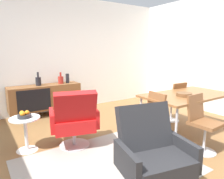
{
  "coord_description": "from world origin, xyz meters",
  "views": [
    {
      "loc": [
        -1.55,
        -2.45,
        1.51
      ],
      "look_at": [
        0.46,
        0.61,
        0.81
      ],
      "focal_mm": 33.0,
      "sensor_mm": 36.0,
      "label": 1
    }
  ],
  "objects_px": {
    "vase_cobalt": "(38,81)",
    "dining_chair_back_right": "(174,100)",
    "sideboard": "(45,97)",
    "armchair_black_shell": "(152,153)",
    "dining_chair_near_window": "(150,117)",
    "wooden_bowl_on_table": "(184,95)",
    "dining_table": "(186,96)",
    "lounge_chair_red": "(74,119)",
    "fruit_bowl": "(24,115)",
    "side_table_round": "(26,130)",
    "vase_sculptural_dark": "(67,78)",
    "vase_ceramic_small": "(61,80)",
    "dining_chair_front_left": "(202,121)"
  },
  "relations": [
    {
      "from": "vase_cobalt",
      "to": "dining_chair_back_right",
      "type": "bearing_deg",
      "value": -40.09
    },
    {
      "from": "sideboard",
      "to": "armchair_black_shell",
      "type": "height_order",
      "value": "armchair_black_shell"
    },
    {
      "from": "vase_cobalt",
      "to": "dining_chair_near_window",
      "type": "xyz_separation_m",
      "value": [
        1.06,
        -2.5,
        -0.35
      ]
    },
    {
      "from": "wooden_bowl_on_table",
      "to": "dining_chair_near_window",
      "type": "bearing_deg",
      "value": 173.22
    },
    {
      "from": "dining_table",
      "to": "lounge_chair_red",
      "type": "xyz_separation_m",
      "value": [
        -1.9,
        0.59,
        -0.23
      ]
    },
    {
      "from": "fruit_bowl",
      "to": "side_table_round",
      "type": "bearing_deg",
      "value": -16.24
    },
    {
      "from": "vase_sculptural_dark",
      "to": "fruit_bowl",
      "type": "xyz_separation_m",
      "value": [
        -1.3,
        -1.58,
        -0.27
      ]
    },
    {
      "from": "vase_ceramic_small",
      "to": "fruit_bowl",
      "type": "distance_m",
      "value": 1.97
    },
    {
      "from": "vase_ceramic_small",
      "to": "dining_table",
      "type": "xyz_separation_m",
      "value": [
        1.43,
        -2.49,
        -0.12
      ]
    },
    {
      "from": "side_table_round",
      "to": "vase_sculptural_dark",
      "type": "bearing_deg",
      "value": 50.59
    },
    {
      "from": "dining_table",
      "to": "fruit_bowl",
      "type": "height_order",
      "value": "dining_table"
    },
    {
      "from": "armchair_black_shell",
      "to": "side_table_round",
      "type": "xyz_separation_m",
      "value": [
        -0.91,
        1.75,
        -0.15
      ]
    },
    {
      "from": "dining_chair_front_left",
      "to": "side_table_round",
      "type": "xyz_separation_m",
      "value": [
        -2.2,
        1.46,
        -0.15
      ]
    },
    {
      "from": "sideboard",
      "to": "lounge_chair_red",
      "type": "distance_m",
      "value": 1.9
    },
    {
      "from": "vase_cobalt",
      "to": "armchair_black_shell",
      "type": "xyz_separation_m",
      "value": [
        0.3,
        -3.34,
        -0.36
      ]
    },
    {
      "from": "side_table_round",
      "to": "fruit_bowl",
      "type": "bearing_deg",
      "value": 163.76
    },
    {
      "from": "sideboard",
      "to": "wooden_bowl_on_table",
      "type": "height_order",
      "value": "wooden_bowl_on_table"
    },
    {
      "from": "sideboard",
      "to": "wooden_bowl_on_table",
      "type": "distance_m",
      "value": 3.06
    },
    {
      "from": "side_table_round",
      "to": "dining_chair_front_left",
      "type": "bearing_deg",
      "value": -33.59
    },
    {
      "from": "dining_table",
      "to": "vase_cobalt",
      "type": "bearing_deg",
      "value": 128.01
    },
    {
      "from": "vase_sculptural_dark",
      "to": "dining_chair_near_window",
      "type": "height_order",
      "value": "vase_sculptural_dark"
    },
    {
      "from": "vase_cobalt",
      "to": "dining_table",
      "type": "xyz_separation_m",
      "value": [
        1.95,
        -2.49,
        -0.13
      ]
    },
    {
      "from": "vase_cobalt",
      "to": "dining_chair_near_window",
      "type": "relative_size",
      "value": 0.35
    },
    {
      "from": "vase_cobalt",
      "to": "armchair_black_shell",
      "type": "bearing_deg",
      "value": -84.91
    },
    {
      "from": "wooden_bowl_on_table",
      "to": "dining_chair_back_right",
      "type": "height_order",
      "value": "dining_chair_back_right"
    },
    {
      "from": "wooden_bowl_on_table",
      "to": "armchair_black_shell",
      "type": "relative_size",
      "value": 0.27
    },
    {
      "from": "vase_cobalt",
      "to": "dining_chair_front_left",
      "type": "relative_size",
      "value": 0.35
    },
    {
      "from": "dining_chair_back_right",
      "to": "dining_chair_front_left",
      "type": "height_order",
      "value": "same"
    },
    {
      "from": "lounge_chair_red",
      "to": "side_table_round",
      "type": "bearing_deg",
      "value": 154.15
    },
    {
      "from": "vase_sculptural_dark",
      "to": "lounge_chair_red",
      "type": "bearing_deg",
      "value": -108.78
    },
    {
      "from": "dining_chair_back_right",
      "to": "dining_chair_near_window",
      "type": "relative_size",
      "value": 1.0
    },
    {
      "from": "vase_ceramic_small",
      "to": "dining_table",
      "type": "distance_m",
      "value": 2.87
    },
    {
      "from": "dining_table",
      "to": "dining_chair_front_left",
      "type": "relative_size",
      "value": 1.87
    },
    {
      "from": "dining_chair_near_window",
      "to": "lounge_chair_red",
      "type": "relative_size",
      "value": 0.9
    },
    {
      "from": "lounge_chair_red",
      "to": "vase_sculptural_dark",
      "type": "bearing_deg",
      "value": 71.22
    },
    {
      "from": "lounge_chair_red",
      "to": "fruit_bowl",
      "type": "height_order",
      "value": "lounge_chair_red"
    },
    {
      "from": "dining_chair_near_window",
      "to": "dining_chair_front_left",
      "type": "distance_m",
      "value": 0.77
    },
    {
      "from": "lounge_chair_red",
      "to": "armchair_black_shell",
      "type": "height_order",
      "value": "same"
    },
    {
      "from": "vase_sculptural_dark",
      "to": "dining_chair_front_left",
      "type": "height_order",
      "value": "vase_sculptural_dark"
    },
    {
      "from": "vase_cobalt",
      "to": "lounge_chair_red",
      "type": "bearing_deg",
      "value": -88.69
    },
    {
      "from": "dining_chair_near_window",
      "to": "armchair_black_shell",
      "type": "height_order",
      "value": "armchair_black_shell"
    },
    {
      "from": "armchair_black_shell",
      "to": "dining_chair_front_left",
      "type": "bearing_deg",
      "value": 12.46
    },
    {
      "from": "vase_ceramic_small",
      "to": "wooden_bowl_on_table",
      "type": "xyz_separation_m",
      "value": [
        1.24,
        -2.58,
        -0.04
      ]
    },
    {
      "from": "vase_sculptural_dark",
      "to": "vase_ceramic_small",
      "type": "xyz_separation_m",
      "value": [
        -0.17,
        0.0,
        -0.02
      ]
    },
    {
      "from": "wooden_bowl_on_table",
      "to": "vase_sculptural_dark",
      "type": "bearing_deg",
      "value": 112.51
    },
    {
      "from": "dining_chair_near_window",
      "to": "side_table_round",
      "type": "xyz_separation_m",
      "value": [
        -1.67,
        0.91,
        -0.15
      ]
    },
    {
      "from": "dining_chair_back_right",
      "to": "vase_cobalt",
      "type": "bearing_deg",
      "value": 139.91
    },
    {
      "from": "vase_cobalt",
      "to": "vase_sculptural_dark",
      "type": "height_order",
      "value": "vase_cobalt"
    },
    {
      "from": "fruit_bowl",
      "to": "vase_ceramic_small",
      "type": "bearing_deg",
      "value": 54.37
    },
    {
      "from": "wooden_bowl_on_table",
      "to": "dining_chair_front_left",
      "type": "bearing_deg",
      "value": -109.45
    }
  ]
}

